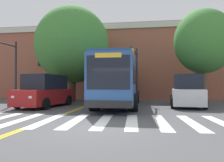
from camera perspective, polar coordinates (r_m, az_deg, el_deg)
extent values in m
plane|color=#4C4C4F|center=(7.98, -5.07, -12.27)|extent=(120.00, 120.00, 0.00)
cube|color=white|center=(10.67, -22.46, -9.31)|extent=(0.68, 4.08, 0.01)
cube|color=white|center=(10.16, -16.28, -9.77)|extent=(0.68, 4.08, 0.01)
cube|color=white|center=(9.77, -9.52, -10.15)|extent=(0.68, 4.08, 0.01)
cube|color=white|center=(9.53, -2.29, -10.40)|extent=(0.68, 4.08, 0.01)
cube|color=white|center=(9.44, 5.20, -10.49)|extent=(0.68, 4.08, 0.01)
cube|color=white|center=(9.50, 12.72, -10.40)|extent=(0.68, 4.08, 0.01)
cube|color=white|center=(9.73, 20.00, -10.15)|extent=(0.68, 4.08, 0.01)
cube|color=white|center=(10.09, 26.84, -9.77)|extent=(0.68, 4.08, 0.01)
cube|color=gold|center=(23.71, -1.99, -4.77)|extent=(0.12, 36.00, 0.01)
cube|color=gold|center=(23.69, -1.61, -4.78)|extent=(0.12, 36.00, 0.01)
cube|color=#2D5699|center=(16.45, 1.99, -0.04)|extent=(2.60, 11.52, 2.83)
cube|color=black|center=(16.38, 6.22, 0.96)|extent=(0.19, 10.56, 1.02)
cube|color=black|center=(16.62, -2.19, 0.93)|extent=(0.19, 10.56, 1.02)
cube|color=black|center=(10.76, -1.04, 2.29)|extent=(2.17, 0.06, 1.70)
cube|color=yellow|center=(10.84, -1.04, 6.78)|extent=(1.33, 0.05, 0.24)
cube|color=#232326|center=(10.75, -1.06, -6.11)|extent=(2.36, 0.14, 0.36)
cube|color=#294E89|center=(16.54, 1.98, 5.15)|extent=(2.44, 11.06, 0.16)
cylinder|color=black|center=(12.86, 5.54, -5.62)|extent=(0.58, 1.06, 1.05)
cylinder|color=black|center=(13.15, -4.57, -5.52)|extent=(0.58, 1.06, 1.05)
cylinder|color=black|center=(18.99, 6.22, -4.12)|extent=(0.58, 1.06, 1.05)
cylinder|color=black|center=(19.18, -0.68, -4.10)|extent=(0.58, 1.06, 1.05)
cube|color=#AD1E1E|center=(16.21, -17.06, -3.91)|extent=(2.56, 5.30, 1.03)
cube|color=black|center=(16.24, -16.95, -0.26)|extent=(2.15, 3.35, 1.03)
cube|color=white|center=(13.73, -20.59, -3.99)|extent=(0.20, 0.06, 0.14)
cube|color=white|center=(14.46, -24.52, -3.81)|extent=(0.20, 0.06, 0.14)
cylinder|color=black|center=(14.35, -16.90, -5.68)|extent=(0.30, 0.78, 0.76)
cylinder|color=black|center=(15.53, -23.43, -5.28)|extent=(0.30, 0.78, 0.76)
cylinder|color=black|center=(17.12, -11.31, -4.94)|extent=(0.30, 0.78, 0.76)
cylinder|color=black|center=(18.12, -17.20, -4.70)|extent=(0.30, 0.78, 0.76)
cube|color=white|center=(16.53, 18.93, -3.81)|extent=(2.48, 5.14, 1.05)
cube|color=black|center=(16.56, 18.89, -0.22)|extent=(2.09, 3.24, 1.02)
cube|color=white|center=(14.10, 22.13, -3.85)|extent=(0.20, 0.06, 0.14)
cube|color=white|center=(14.00, 17.29, -3.90)|extent=(0.20, 0.06, 0.14)
cylinder|color=black|center=(15.14, 23.23, -5.39)|extent=(0.30, 0.78, 0.76)
cylinder|color=black|center=(14.97, 15.51, -5.49)|extent=(0.30, 0.78, 0.76)
cylinder|color=black|center=(18.18, 21.75, -4.66)|extent=(0.30, 0.78, 0.76)
cylinder|color=black|center=(18.04, 15.33, -4.72)|extent=(0.30, 0.78, 0.76)
cylinder|color=#28282D|center=(19.11, -23.86, 1.96)|extent=(0.16, 0.16, 5.04)
cylinder|color=#28282D|center=(17.84, 6.49, 1.24)|extent=(0.16, 0.16, 4.52)
cylinder|color=#28282D|center=(16.11, 5.79, 7.73)|extent=(0.35, 3.83, 0.11)
cube|color=yellow|center=(14.29, 5.00, 6.42)|extent=(0.36, 0.30, 1.00)
cylinder|color=red|center=(14.19, 4.92, 7.70)|extent=(0.22, 0.04, 0.22)
cylinder|color=black|center=(14.14, 4.92, 6.50)|extent=(0.22, 0.04, 0.22)
cylinder|color=black|center=(14.11, 4.92, 5.29)|extent=(0.22, 0.04, 0.22)
cylinder|color=brown|center=(18.72, 22.93, -1.34)|extent=(0.45, 0.45, 2.85)
ellipsoid|color=#428438|center=(19.04, 22.86, 9.53)|extent=(6.30, 6.26, 5.09)
cylinder|color=brown|center=(20.46, -10.40, -2.18)|extent=(0.67, 0.67, 2.27)
ellipsoid|color=#428438|center=(20.79, -10.36, 9.28)|extent=(9.06, 9.16, 7.04)
cube|color=#9E5642|center=(27.40, 2.24, 4.46)|extent=(42.64, 7.43, 8.34)
cube|color=beige|center=(24.35, 1.22, 14.18)|extent=(42.64, 0.16, 0.60)
cube|color=black|center=(26.06, -17.71, 0.19)|extent=(1.10, 0.06, 1.40)
cube|color=black|center=(23.56, 1.24, 0.27)|extent=(1.10, 0.06, 1.40)
cube|color=black|center=(24.01, 21.87, 0.32)|extent=(1.10, 0.06, 1.40)
cube|color=black|center=(26.21, -17.68, 5.30)|extent=(1.10, 0.06, 1.40)
cube|color=black|center=(23.73, 1.24, 5.92)|extent=(1.10, 0.06, 1.40)
cube|color=black|center=(24.18, 21.83, 5.86)|extent=(1.10, 0.06, 1.40)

